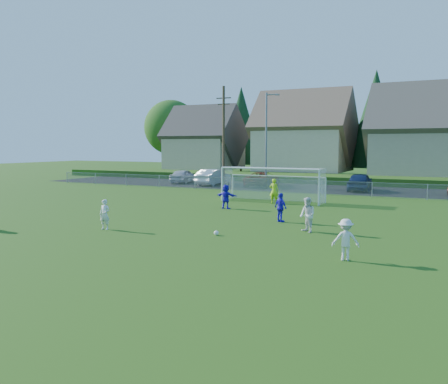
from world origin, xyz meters
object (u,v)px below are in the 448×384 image
(player_white_b, at_px, (307,215))
(car_e, at_px, (360,182))
(player_white_c, at_px, (346,240))
(car_c, at_px, (262,179))
(car_b, at_px, (213,177))
(soccer_ball, at_px, (216,233))
(car_a, at_px, (184,176))
(player_blue_b, at_px, (226,197))
(player_blue_a, at_px, (281,208))
(player_white_a, at_px, (105,215))
(goalkeeper, at_px, (274,191))
(soccer_goal, at_px, (273,179))

(player_white_b, height_order, car_e, player_white_b)
(player_white_c, xyz_separation_m, car_c, (-13.88, 26.73, -0.02))
(car_b, bearing_deg, player_white_b, 127.38)
(soccer_ball, relative_size, car_a, 0.05)
(player_white_c, distance_m, car_c, 30.12)
(player_blue_b, distance_m, car_b, 18.28)
(soccer_ball, xyz_separation_m, player_white_b, (3.48, 2.59, 0.71))
(car_b, height_order, car_e, car_e)
(player_blue_b, bearing_deg, soccer_ball, 117.68)
(player_white_b, xyz_separation_m, car_e, (-1.61, 21.78, -0.01))
(player_white_c, distance_m, car_a, 35.73)
(player_blue_b, distance_m, car_c, 16.76)
(car_e, bearing_deg, car_a, -5.93)
(player_blue_a, relative_size, car_a, 0.35)
(player_white_b, height_order, car_c, player_white_b)
(car_b, bearing_deg, player_white_a, 106.43)
(player_white_c, bearing_deg, player_blue_a, -69.93)
(player_white_a, distance_m, player_blue_a, 9.08)
(player_white_b, bearing_deg, goalkeeper, 159.60)
(player_blue_b, height_order, car_a, player_blue_b)
(player_blue_a, height_order, car_a, player_blue_a)
(player_white_c, xyz_separation_m, player_blue_a, (-4.92, 6.96, 0.03))
(car_e, bearing_deg, goalkeeper, 69.30)
(player_blue_b, distance_m, goalkeeper, 4.33)
(player_blue_a, xyz_separation_m, goalkeeper, (-3.14, 7.41, 0.11))
(soccer_ball, bearing_deg, player_white_b, 36.67)
(soccer_ball, xyz_separation_m, player_blue_a, (1.34, 4.87, 0.67))
(car_e, bearing_deg, player_white_b, 90.40)
(player_white_c, relative_size, soccer_goal, 0.20)
(car_a, distance_m, soccer_goal, 18.72)
(goalkeeper, bearing_deg, player_white_c, 115.79)
(player_blue_b, xyz_separation_m, car_b, (-9.22, 15.78, 0.04))
(soccer_ball, height_order, car_b, car_b)
(soccer_ball, relative_size, player_blue_b, 0.14)
(player_white_a, height_order, soccer_goal, soccer_goal)
(player_white_c, bearing_deg, goalkeeper, -75.90)
(player_blue_b, bearing_deg, car_c, -72.03)
(soccer_ball, bearing_deg, player_white_c, -18.51)
(soccer_ball, relative_size, car_b, 0.04)
(player_blue_b, xyz_separation_m, car_e, (5.49, 16.01, 0.04))
(car_c, height_order, car_e, car_e)
(player_white_a, xyz_separation_m, goalkeeper, (3.72, 13.36, 0.15))
(player_blue_a, bearing_deg, player_white_a, 72.44)
(player_white_b, relative_size, car_c, 0.32)
(player_white_c, bearing_deg, car_b, -69.09)
(player_white_a, xyz_separation_m, player_blue_a, (6.86, 5.94, 0.04))
(player_white_b, xyz_separation_m, car_a, (-20.44, 22.47, -0.08))
(player_white_c, bearing_deg, player_white_b, -74.47)
(car_e, bearing_deg, car_b, -2.92)
(car_e, bearing_deg, car_c, -5.43)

